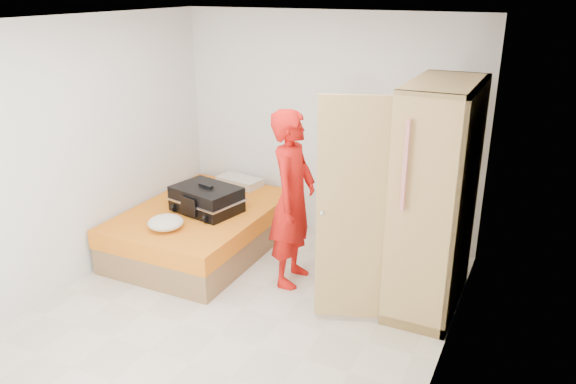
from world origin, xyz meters
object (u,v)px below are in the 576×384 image
at_px(bed, 203,229).
at_px(round_cushion, 166,223).
at_px(suitcase, 206,199).
at_px(person, 293,199).
at_px(wardrobe, 429,205).

xyz_separation_m(bed, round_cushion, (-0.01, -0.62, 0.32)).
bearing_deg(suitcase, round_cushion, -88.25).
bearing_deg(suitcase, person, 3.98).
bearing_deg(wardrobe, suitcase, 179.48).
height_order(wardrobe, person, wardrobe).
distance_m(person, round_cushion, 1.34).
bearing_deg(round_cushion, wardrobe, 12.69).
relative_size(bed, wardrobe, 0.96).
xyz_separation_m(person, round_cushion, (-1.23, -0.42, -0.32)).
distance_m(bed, suitcase, 0.40).
distance_m(wardrobe, person, 1.30).
xyz_separation_m(bed, wardrobe, (2.50, -0.05, 0.75)).
xyz_separation_m(wardrobe, person, (-1.28, -0.14, -0.11)).
xyz_separation_m(bed, person, (1.22, -0.20, 0.64)).
height_order(bed, round_cushion, round_cushion).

